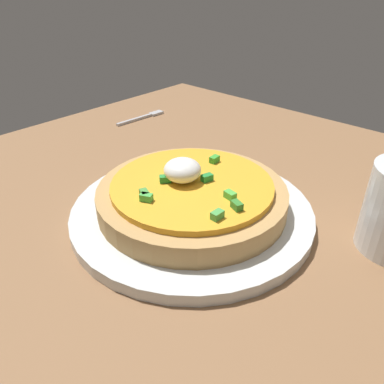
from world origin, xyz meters
TOP-DOWN VIEW (x-y plane):
  - dining_table at (0.00, 0.00)cm, footprint 91.05×68.36cm
  - plate at (-3.19, -8.61)cm, footprint 28.41×28.41cm
  - pizza at (-3.22, -8.63)cm, footprint 21.99×21.99cm
  - fork at (-33.26, 10.36)cm, footprint 1.63×10.97cm

SIDE VIEW (x-z plane):
  - dining_table at x=0.00cm, z-range 0.00..3.30cm
  - fork at x=-33.26cm, z-range 3.30..3.80cm
  - plate at x=-3.19cm, z-range 3.30..4.71cm
  - pizza at x=-3.22cm, z-range 3.42..9.33cm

